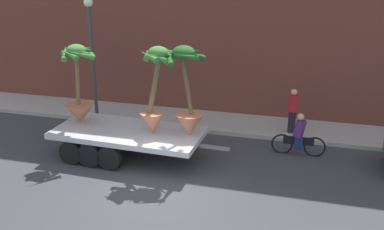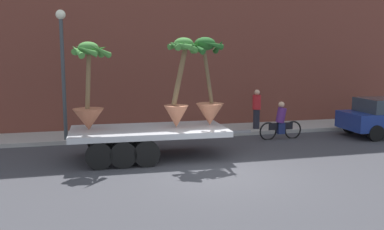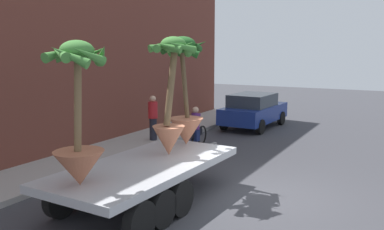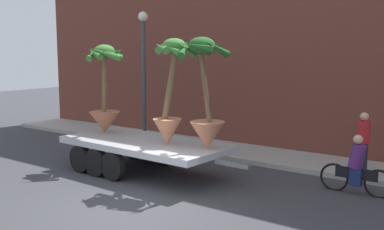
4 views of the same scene
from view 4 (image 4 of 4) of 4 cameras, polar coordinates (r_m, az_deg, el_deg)
ground_plane at (r=10.87m, az=-6.91°, el=-11.26°), size 60.00×60.00×0.00m
sidewalk at (r=15.68m, az=8.54°, el=-4.96°), size 24.00×2.20×0.15m
building_facade at (r=16.85m, az=11.64°, el=12.19°), size 24.00×1.20×9.69m
flatbed_trailer at (r=13.63m, az=-6.57°, el=-4.00°), size 6.04×2.50×0.98m
potted_palm_rear at (r=12.05m, az=1.66°, el=1.63°), size 1.37×1.31×2.95m
potted_palm_middle at (r=12.51m, az=-2.69°, el=2.29°), size 1.32×1.31×2.92m
potted_palm_front at (r=14.68m, az=-10.76°, el=2.29°), size 1.30×1.36×2.78m
cyclist at (r=12.25m, az=19.75°, el=-6.19°), size 1.84×0.35×1.54m
pedestrian_near_gate at (r=13.83m, az=20.47°, el=-3.05°), size 0.36×0.36×1.71m
street_lamp at (r=17.22m, az=-6.02°, el=6.84°), size 0.36×0.36×4.83m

